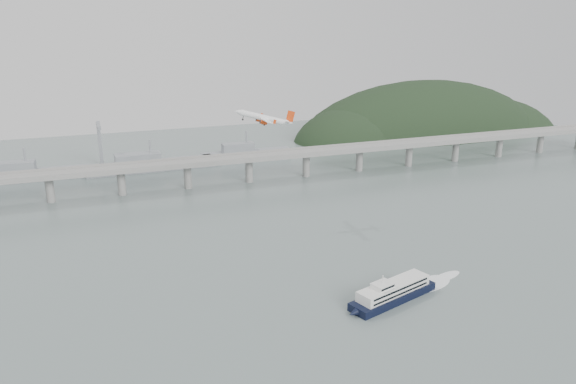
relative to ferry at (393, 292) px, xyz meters
name	(u,v)px	position (x,y,z in m)	size (l,w,h in m)	color
ground	(327,294)	(-26.98, 15.81, -4.10)	(900.00, 900.00, 0.00)	slate
bridge	(223,163)	(-28.13, 215.81, 13.55)	(800.00, 22.00, 23.90)	gray
headland	(431,147)	(258.20, 347.57, -23.44)	(365.00, 155.00, 156.00)	black
distant_fleet	(19,175)	(-182.33, 280.89, 2.12)	(453.00, 60.90, 40.00)	gray
ferry	(393,292)	(0.00, 0.00, 0.00)	(77.85, 32.04, 15.11)	black
airliner	(265,118)	(-25.25, 116.62, 65.57)	(38.48, 34.80, 12.87)	white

